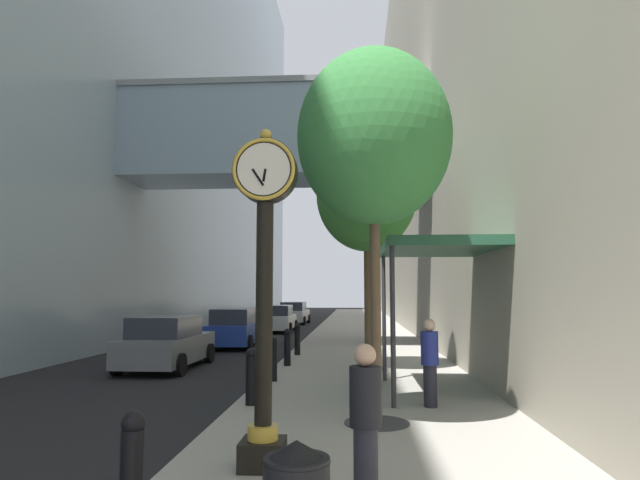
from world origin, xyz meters
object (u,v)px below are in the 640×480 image
at_px(bollard_third, 251,375).
at_px(bollard_fourth, 273,358).
at_px(bollard_nearest, 131,470).
at_px(car_silver_far, 294,313).
at_px(bollard_fifth, 287,346).
at_px(car_white_trailing, 277,319).
at_px(bollard_sixth, 297,338).
at_px(pedestrian_by_clock, 365,418).
at_px(car_blue_mid, 234,328).
at_px(pedestrian_walking, 430,360).
at_px(street_tree_near, 374,138).
at_px(street_clock, 264,277).
at_px(car_grey_near, 167,343).
at_px(street_tree_mid_near, 366,195).

relative_size(bollard_third, bollard_fourth, 1.00).
xyz_separation_m(bollard_nearest, car_silver_far, (-2.51, 35.04, 0.08)).
xyz_separation_m(bollard_fifth, car_white_trailing, (-2.60, 15.62, 0.06)).
relative_size(bollard_sixth, car_silver_far, 0.25).
xyz_separation_m(bollard_fifth, pedestrian_by_clock, (2.15, -10.46, 0.29)).
distance_m(bollard_sixth, car_blue_mid, 4.86).
bearing_deg(pedestrian_walking, street_tree_near, -128.07).
height_order(street_clock, bollard_fifth, street_clock).
relative_size(pedestrian_walking, car_grey_near, 0.39).
xyz_separation_m(street_clock, bollard_third, (-0.88, 3.76, -1.81)).
relative_size(car_grey_near, car_white_trailing, 0.99).
distance_m(pedestrian_walking, car_grey_near, 9.19).
bearing_deg(street_clock, pedestrian_walking, 55.67).
height_order(bollard_sixth, car_grey_near, car_grey_near).
bearing_deg(pedestrian_by_clock, car_silver_far, 97.77).
bearing_deg(bollard_sixth, pedestrian_walking, -67.58).
bearing_deg(street_tree_mid_near, bollard_third, -115.16).
bearing_deg(street_tree_near, car_blue_mid, 112.17).
distance_m(street_tree_mid_near, pedestrian_by_clock, 10.77).
xyz_separation_m(pedestrian_by_clock, car_silver_far, (-4.66, 34.16, -0.21)).
relative_size(bollard_third, car_white_trailing, 0.26).
relative_size(street_clock, street_tree_near, 0.67).
bearing_deg(car_grey_near, bollard_fifth, -0.74).
bearing_deg(bollard_nearest, car_white_trailing, 95.51).
bearing_deg(pedestrian_by_clock, bollard_sixth, 99.20).
bearing_deg(car_grey_near, pedestrian_walking, -38.10).
xyz_separation_m(pedestrian_by_clock, car_white_trailing, (-4.76, 26.08, -0.24)).
relative_size(pedestrian_walking, pedestrian_by_clock, 1.02).
bearing_deg(street_clock, street_tree_mid_near, 80.29).
distance_m(pedestrian_by_clock, car_silver_far, 34.47).
bearing_deg(bollard_fifth, bollard_third, -90.00).
bearing_deg(car_blue_mid, bollard_third, -75.68).
bearing_deg(bollard_sixth, bollard_nearest, -90.00).
bearing_deg(car_blue_mid, car_grey_near, -95.37).
height_order(pedestrian_walking, car_silver_far, pedestrian_walking).
relative_size(bollard_nearest, street_tree_mid_near, 0.16).
xyz_separation_m(bollard_sixth, car_grey_near, (-3.74, -2.79, 0.07)).
bearing_deg(street_tree_near, bollard_third, 151.00).
height_order(bollard_third, street_tree_near, street_tree_near).
bearing_deg(car_blue_mid, bollard_sixth, -50.02).
xyz_separation_m(street_clock, pedestrian_walking, (2.61, 3.82, -1.50)).
relative_size(street_clock, bollard_nearest, 3.95).
height_order(bollard_sixth, car_white_trailing, car_white_trailing).
relative_size(bollard_fifth, street_tree_mid_near, 0.16).
distance_m(bollard_third, pedestrian_by_clock, 5.26).
xyz_separation_m(street_tree_near, car_grey_near, (-6.14, 7.05, -4.27)).
relative_size(bollard_nearest, street_tree_near, 0.17).
distance_m(bollard_fourth, car_blue_mid, 9.91).
bearing_deg(bollard_fifth, street_clock, -84.65).
xyz_separation_m(bollard_fifth, bollard_sixth, (0.00, 2.84, 0.00)).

